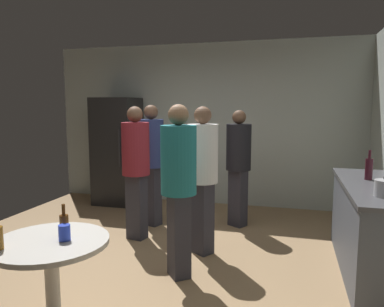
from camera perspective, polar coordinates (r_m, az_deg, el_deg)
The scene contains 13 objects.
ground_plane at distance 4.08m, azimuth -7.44°, elevation -17.37°, with size 5.20×5.20×0.10m, color #9E7C56.
wall_back at distance 6.22m, azimuth 1.82°, elevation 4.56°, with size 5.32×0.06×2.70m, color beige.
refrigerator at distance 6.34m, azimuth -11.60°, elevation 0.39°, with size 0.70×0.68×1.80m.
kitchen_counter at distance 4.09m, azimuth 26.69°, elevation -10.52°, with size 0.64×1.83×0.90m.
wine_bottle_on_counter at distance 4.18m, azimuth 25.96°, elevation -2.11°, with size 0.08×0.08×0.31m.
foreground_table at distance 2.80m, azimuth -21.22°, elevation -14.55°, with size 0.80×0.80×0.73m.
beer_bottle_brown at distance 2.79m, azimuth -19.39°, elevation -10.40°, with size 0.06×0.06×0.23m.
plastic_cup_blue at distance 2.71m, azimuth -19.35°, elevation -11.61°, with size 0.08×0.08×0.11m, color blue.
person_in_navy_shirt at distance 5.04m, azimuth -6.36°, elevation -0.35°, with size 0.43×0.43×1.68m.
person_in_teal_shirt at distance 3.46m, azimuth -2.10°, elevation -3.84°, with size 0.48×0.48×1.67m.
person_in_white_shirt at distance 4.03m, azimuth 1.66°, elevation -2.42°, with size 0.47×0.47×1.65m.
person_in_maroon_shirt at distance 4.54m, azimuth -8.79°, elevation -1.40°, with size 0.40×0.40×1.66m.
person_in_black_shirt at distance 5.02m, azimuth 7.28°, elevation -0.90°, with size 0.47×0.47×1.61m.
Camera 1 is at (1.46, -3.40, 1.65)m, focal length 34.06 mm.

